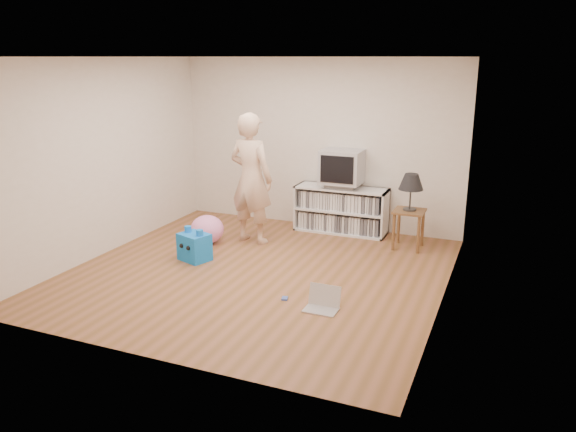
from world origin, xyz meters
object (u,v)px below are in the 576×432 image
(crt_tv, at_px, (342,167))
(person, at_px, (251,179))
(plush_blue, at_px, (194,246))
(side_table, at_px, (409,219))
(plush_pink, at_px, (207,229))
(media_unit, at_px, (341,209))
(table_lamp, at_px, (411,183))
(dvd_deck, at_px, (342,185))
(laptop, at_px, (323,303))

(crt_tv, xyz_separation_m, person, (-1.05, -0.94, -0.09))
(plush_blue, bearing_deg, side_table, 51.36)
(crt_tv, height_order, plush_pink, crt_tv)
(media_unit, relative_size, table_lamp, 2.72)
(table_lamp, bearing_deg, dvd_deck, 161.41)
(table_lamp, bearing_deg, laptop, -101.00)
(table_lamp, xyz_separation_m, person, (-2.15, -0.58, -0.01))
(table_lamp, bearing_deg, media_unit, 160.68)
(side_table, bearing_deg, person, -165.03)
(crt_tv, xyz_separation_m, side_table, (1.10, -0.37, -0.60))
(laptop, distance_m, plush_pink, 2.69)
(person, bearing_deg, media_unit, -128.09)
(crt_tv, distance_m, plush_pink, 2.21)
(crt_tv, bearing_deg, plush_blue, -126.13)
(person, bearing_deg, crt_tv, -128.66)
(table_lamp, relative_size, person, 0.28)
(table_lamp, height_order, plush_pink, table_lamp)
(media_unit, height_order, plush_pink, media_unit)
(media_unit, distance_m, crt_tv, 0.67)
(crt_tv, distance_m, plush_blue, 2.54)
(dvd_deck, relative_size, crt_tv, 0.75)
(plush_blue, bearing_deg, crt_tv, 73.25)
(side_table, distance_m, plush_blue, 2.97)
(person, bearing_deg, side_table, -155.52)
(plush_blue, xyz_separation_m, plush_pink, (-0.20, 0.68, 0.02))
(side_table, xyz_separation_m, plush_pink, (-2.72, -0.89, -0.21))
(crt_tv, bearing_deg, table_lamp, -18.43)
(dvd_deck, bearing_deg, table_lamp, -18.59)
(dvd_deck, relative_size, plush_pink, 0.93)
(dvd_deck, distance_m, plush_pink, 2.12)
(person, bearing_deg, dvd_deck, -128.56)
(dvd_deck, height_order, plush_pink, dvd_deck)
(table_lamp, height_order, laptop, table_lamp)
(side_table, bearing_deg, plush_blue, -148.01)
(person, bearing_deg, laptop, 143.43)
(table_lamp, distance_m, person, 2.23)
(plush_blue, bearing_deg, plush_pink, 126.12)
(person, height_order, plush_blue, person)
(dvd_deck, height_order, side_table, dvd_deck)
(person, height_order, laptop, person)
(table_lamp, bearing_deg, plush_pink, -161.86)
(side_table, xyz_separation_m, person, (-2.15, -0.58, 0.52))
(media_unit, xyz_separation_m, plush_blue, (-1.41, -1.96, -0.16))
(media_unit, height_order, person, person)
(laptop, bearing_deg, dvd_deck, 103.56)
(media_unit, distance_m, plush_pink, 2.07)
(table_lamp, relative_size, plush_blue, 1.12)
(media_unit, distance_m, person, 1.54)
(media_unit, distance_m, table_lamp, 1.31)
(crt_tv, height_order, plush_blue, crt_tv)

